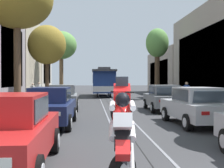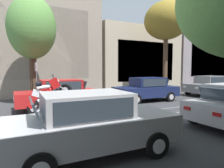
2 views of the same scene
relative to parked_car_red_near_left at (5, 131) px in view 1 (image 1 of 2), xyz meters
The scene contains 17 objects.
ground_plane 16.56m from the parked_car_red_near_left, 79.07° to the left, with size 160.00×160.00×0.00m, color #38383A.
trolley_track_rails 19.18m from the parked_car_red_near_left, 80.58° to the left, with size 1.14×54.71×0.01m.
parked_car_red_near_left is the anchor object (origin of this frame).
parked_car_navy_second_left 5.75m from the parked_car_red_near_left, 88.99° to the left, with size 2.04×4.38×1.58m.
parked_car_grey_mid_left 12.16m from the parked_car_red_near_left, 90.22° to the left, with size 2.13×4.42×1.58m.
parked_car_silver_second_right 8.26m from the parked_car_red_near_left, 41.95° to the left, with size 2.14×4.42×1.58m.
parked_car_grey_mid_right 12.79m from the parked_car_red_near_left, 61.12° to the left, with size 2.07×4.39×1.58m.
street_tree_kerb_left_second 10.95m from the parked_car_red_near_left, 102.76° to the left, with size 3.77×3.58×7.75m.
street_tree_kerb_left_mid 19.87m from the parked_car_red_near_left, 96.23° to the left, with size 3.31×2.72×6.67m.
street_tree_kerb_left_fourth 30.57m from the parked_car_red_near_left, 93.82° to the left, with size 3.82×3.53×7.95m.
street_tree_kerb_right_second 23.88m from the parked_car_red_near_left, 69.44° to the left, with size 2.26×2.06×6.98m.
cable_car_trolley 27.46m from the parked_car_red_near_left, 83.44° to the left, with size 2.65×9.15×3.28m.
motorcycle_with_rider 2.58m from the parked_car_red_near_left, 22.19° to the right, with size 0.60×1.75×1.95m.
pedestrian_on_left_pavement 23.20m from the parked_car_red_near_left, 98.59° to the left, with size 0.55×0.42×1.68m.
pedestrian_on_right_pavement 22.78m from the parked_car_red_near_left, 100.02° to the left, with size 0.55×0.39×1.58m.
pedestrian_crossing_far 17.11m from the parked_car_red_near_left, 59.08° to the left, with size 0.55×0.41×1.74m.
fire_hydrant 7.33m from the parked_car_red_near_left, 101.41° to the left, with size 0.40×0.22×0.84m.
Camera 1 is at (-1.31, -3.76, 1.88)m, focal length 46.35 mm.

